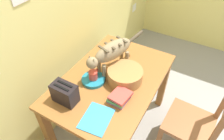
% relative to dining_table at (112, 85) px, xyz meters
% --- Properties ---
extents(wall_rear, '(4.80, 0.11, 2.50)m').
position_rel_dining_table_xyz_m(wall_rear, '(0.07, 0.60, 0.60)').
color(wall_rear, '#E3D478').
rests_on(wall_rear, ground_plane).
extents(dining_table, '(1.23, 0.82, 0.75)m').
position_rel_dining_table_xyz_m(dining_table, '(0.00, 0.00, 0.00)').
color(dining_table, '#935B2B').
rests_on(dining_table, ground_plane).
extents(cat, '(0.64, 0.26, 0.31)m').
position_rel_dining_table_xyz_m(cat, '(0.10, 0.06, 0.31)').
color(cat, '#8C7653').
rests_on(cat, dining_table).
extents(saucer_bowl, '(0.21, 0.21, 0.03)m').
position_rel_dining_table_xyz_m(saucer_bowl, '(-0.11, 0.13, 0.11)').
color(saucer_bowl, teal).
rests_on(saucer_bowl, dining_table).
extents(coffee_mug, '(0.12, 0.08, 0.08)m').
position_rel_dining_table_xyz_m(coffee_mug, '(-0.11, 0.13, 0.16)').
color(coffee_mug, '#CA3F31').
rests_on(coffee_mug, saucer_bowl).
extents(magazine, '(0.28, 0.24, 0.01)m').
position_rel_dining_table_xyz_m(magazine, '(-0.44, -0.12, 0.10)').
color(magazine, '#3490CB').
rests_on(magazine, dining_table).
extents(book_stack, '(0.19, 0.16, 0.07)m').
position_rel_dining_table_xyz_m(book_stack, '(-0.19, -0.18, 0.13)').
color(book_stack, purple).
rests_on(book_stack, dining_table).
extents(wicker_basket, '(0.31, 0.31, 0.11)m').
position_rel_dining_table_xyz_m(wicker_basket, '(0.04, -0.11, 0.15)').
color(wicker_basket, '#AE743E').
rests_on(wicker_basket, dining_table).
extents(toaster, '(0.12, 0.20, 0.18)m').
position_rel_dining_table_xyz_m(toaster, '(-0.41, 0.20, 0.18)').
color(toaster, black).
rests_on(toaster, dining_table).
extents(wooden_chair_near, '(0.44, 0.44, 0.93)m').
position_rel_dining_table_xyz_m(wooden_chair_near, '(0.13, -0.79, -0.20)').
color(wooden_chair_near, '#935831').
rests_on(wooden_chair_near, ground_plane).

